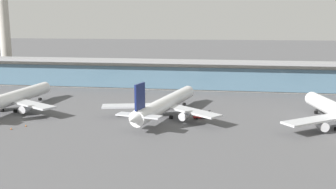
# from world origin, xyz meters

# --- Properties ---
(ground_plane) EXTENTS (1200.00, 1200.00, 0.00)m
(ground_plane) POSITION_xyz_m (0.00, 0.00, 0.00)
(ground_plane) COLOR #515154
(airliner_left_stand) EXTENTS (45.68, 59.50, 15.84)m
(airliner_left_stand) POSITION_xyz_m (-61.35, 4.75, 4.99)
(airliner_left_stand) COLOR white
(airliner_left_stand) RESTS_ON ground
(airliner_centre_stand) EXTENTS (44.66, 58.96, 15.84)m
(airliner_centre_stand) POSITION_xyz_m (-0.01, 4.85, 4.99)
(airliner_centre_stand) COLOR white
(airliner_centre_stand) RESTS_ON ground
(service_truck_near_nose_red) EXTENTS (6.35, 5.00, 2.70)m
(service_truck_near_nose_red) POSITION_xyz_m (12.88, 5.05, 0.81)
(service_truck_near_nose_red) COLOR #B21E1E
(service_truck_near_nose_red) RESTS_ON ground
(terminal_building) EXTENTS (248.68, 12.80, 15.20)m
(terminal_building) POSITION_xyz_m (0.00, 63.88, 7.87)
(terminal_building) COLOR #B2ADA3
(terminal_building) RESTS_ON ground
(control_tower) EXTENTS (12.00, 12.00, 78.46)m
(control_tower) POSITION_xyz_m (-113.09, 88.00, 42.66)
(control_tower) COLOR #B2ADA3
(control_tower) RESTS_ON ground
(safety_cone_bravo) EXTENTS (0.62, 0.62, 0.70)m
(safety_cone_bravo) POSITION_xyz_m (-47.15, -18.92, 0.32)
(safety_cone_bravo) COLOR orange
(safety_cone_bravo) RESTS_ON ground
(safety_cone_charlie) EXTENTS (0.62, 0.62, 0.70)m
(safety_cone_charlie) POSITION_xyz_m (-44.35, -14.66, 0.32)
(safety_cone_charlie) COLOR orange
(safety_cone_charlie) RESTS_ON ground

